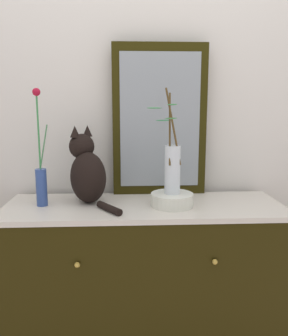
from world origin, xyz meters
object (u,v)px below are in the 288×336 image
at_px(mirror_leaning, 160,121).
at_px(bowl_porcelain, 172,200).
at_px(sideboard, 144,288).
at_px(cat_sitting, 87,171).
at_px(vase_slim_green, 41,177).
at_px(vase_glass_clear, 172,166).

height_order(mirror_leaning, bowl_porcelain, mirror_leaning).
bearing_deg(mirror_leaning, sideboard, -114.32).
height_order(cat_sitting, bowl_porcelain, cat_sitting).
height_order(mirror_leaning, cat_sitting, mirror_leaning).
relative_size(sideboard, vase_slim_green, 2.44).
distance_m(mirror_leaning, vase_slim_green, 0.66).
height_order(mirror_leaning, vase_slim_green, mirror_leaning).
distance_m(sideboard, mirror_leaning, 0.86).
height_order(vase_slim_green, vase_glass_clear, vase_glass_clear).
xyz_separation_m(sideboard, mirror_leaning, (0.09, 0.21, 0.83)).
height_order(cat_sitting, vase_slim_green, vase_slim_green).
distance_m(vase_slim_green, bowl_porcelain, 0.63).
height_order(sideboard, mirror_leaning, mirror_leaning).
xyz_separation_m(mirror_leaning, bowl_porcelain, (0.04, -0.24, -0.36)).
bearing_deg(vase_slim_green, bowl_porcelain, -3.44).
distance_m(sideboard, cat_sitting, 0.66).
bearing_deg(cat_sitting, vase_glass_clear, -12.04).
xyz_separation_m(sideboard, bowl_porcelain, (0.13, -0.03, 0.47)).
relative_size(vase_slim_green, bowl_porcelain, 2.73).
relative_size(mirror_leaning, bowl_porcelain, 3.89).
bearing_deg(vase_slim_green, cat_sitting, 12.63).
bearing_deg(vase_glass_clear, cat_sitting, 167.96).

